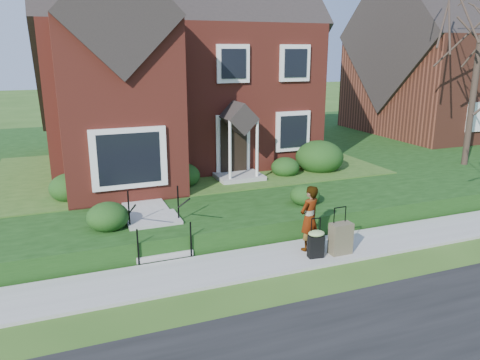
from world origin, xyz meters
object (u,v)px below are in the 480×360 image
front_steps (157,231)px  suitcase_olive (341,238)px  woman (309,218)px  suitcase_black (316,242)px

front_steps → suitcase_olive: front_steps is taller
woman → front_steps: bearing=-47.5°
front_steps → woman: 3.98m
woman → suitcase_black: (-0.06, -0.49, -0.46)m
front_steps → suitcase_black: (3.51, -2.19, -0.00)m
front_steps → suitcase_olive: 4.75m
woman → suitcase_black: woman is taller
woman → suitcase_black: 0.67m
woman → suitcase_black: bearing=60.4°
front_steps → suitcase_black: 4.13m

